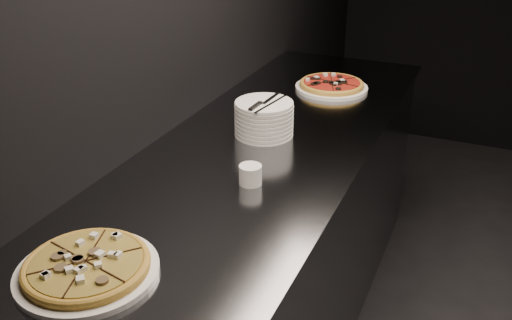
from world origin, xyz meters
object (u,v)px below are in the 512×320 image
at_px(counter, 260,252).
at_px(plate_stack, 264,118).
at_px(ramekin, 250,174).
at_px(pizza_tomato, 332,85).
at_px(cutlery, 265,103).
at_px(pizza_mushroom, 87,267).

relative_size(counter, plate_stack, 11.41).
bearing_deg(ramekin, pizza_tomato, 91.66).
distance_m(counter, pizza_tomato, 0.84).
height_order(plate_stack, cutlery, cutlery).
bearing_deg(counter, pizza_mushroom, -96.16).
xyz_separation_m(counter, pizza_mushroom, (-0.09, -0.84, 0.48)).
relative_size(pizza_tomato, plate_stack, 1.57).
distance_m(counter, plate_stack, 0.53).
xyz_separation_m(pizza_tomato, ramekin, (0.03, -0.96, 0.01)).
bearing_deg(plate_stack, pizza_mushroom, -93.72).
bearing_deg(pizza_mushroom, pizza_tomato, 84.64).
bearing_deg(pizza_mushroom, counter, 83.84).
relative_size(plate_stack, cutlery, 0.95).
bearing_deg(pizza_mushroom, plate_stack, 86.28).
bearing_deg(counter, pizza_tomato, 85.63).
bearing_deg(plate_stack, pizza_tomato, 82.05).
xyz_separation_m(counter, pizza_tomato, (0.05, 0.69, 0.48)).
height_order(counter, pizza_mushroom, pizza_mushroom).
xyz_separation_m(pizza_mushroom, ramekin, (0.17, 0.57, 0.01)).
relative_size(pizza_mushroom, pizza_tomato, 1.08).
height_order(counter, pizza_tomato, pizza_tomato).
relative_size(pizza_mushroom, ramekin, 5.09).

